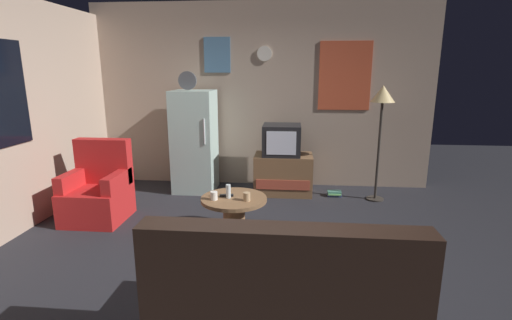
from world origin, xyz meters
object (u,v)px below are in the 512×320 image
at_px(crt_tv, 282,140).
at_px(standing_lamp, 382,103).
at_px(tv_stand, 283,174).
at_px(book_stack, 334,194).
at_px(coffee_table, 234,216).
at_px(remote_control, 227,195).
at_px(armchair, 98,192).
at_px(couch, 283,299).
at_px(fridge, 195,141).
at_px(wine_glass, 228,191).
at_px(mug_ceramic_tan, 247,197).
at_px(mug_ceramic_white, 214,196).

distance_m(crt_tv, standing_lamp, 1.46).
distance_m(tv_stand, book_stack, 0.79).
xyz_separation_m(coffee_table, remote_control, (-0.09, 0.03, 0.23)).
bearing_deg(armchair, couch, -40.39).
height_order(fridge, armchair, fridge).
relative_size(wine_glass, book_stack, 0.73).
height_order(armchair, couch, armchair).
xyz_separation_m(standing_lamp, couch, (-1.24, -2.97, -1.05)).
bearing_deg(wine_glass, mug_ceramic_tan, -18.20).
relative_size(tv_stand, mug_ceramic_tan, 9.33).
xyz_separation_m(crt_tv, mug_ceramic_tan, (-0.32, -1.61, -0.32)).
relative_size(mug_ceramic_tan, couch, 0.05).
height_order(crt_tv, standing_lamp, standing_lamp).
distance_m(crt_tv, mug_ceramic_tan, 1.67).
height_order(fridge, wine_glass, fridge).
xyz_separation_m(fridge, crt_tv, (1.30, -0.04, 0.05)).
xyz_separation_m(crt_tv, armchair, (-2.20, -1.19, -0.47)).
bearing_deg(book_stack, wine_glass, -131.78).
bearing_deg(mug_ceramic_white, armchair, 164.53).
bearing_deg(tv_stand, standing_lamp, -7.58).
bearing_deg(standing_lamp, book_stack, 169.93).
xyz_separation_m(standing_lamp, remote_control, (-1.90, -1.32, -0.91)).
relative_size(mug_ceramic_tan, armchair, 0.09).
bearing_deg(mug_ceramic_white, crt_tv, 67.28).
bearing_deg(tv_stand, fridge, 178.24).
bearing_deg(crt_tv, tv_stand, 1.74).
xyz_separation_m(mug_ceramic_white, armchair, (-1.52, 0.42, -0.15)).
height_order(coffee_table, wine_glass, wine_glass).
bearing_deg(wine_glass, fridge, 115.83).
bearing_deg(remote_control, mug_ceramic_white, -145.07).
bearing_deg(standing_lamp, wine_glass, -143.81).
bearing_deg(book_stack, crt_tv, 174.59).
xyz_separation_m(tv_stand, armchair, (-2.23, -1.19, 0.05)).
relative_size(crt_tv, wine_glass, 3.60).
relative_size(standing_lamp, armchair, 1.66).
xyz_separation_m(fridge, mug_ceramic_white, (0.62, -1.65, -0.27)).
xyz_separation_m(crt_tv, couch, (0.10, -3.14, -0.49)).
height_order(mug_ceramic_tan, book_stack, mug_ceramic_tan).
xyz_separation_m(fridge, tv_stand, (1.33, -0.04, -0.46)).
xyz_separation_m(coffee_table, mug_ceramic_white, (-0.20, -0.09, 0.26)).
bearing_deg(coffee_table, tv_stand, 71.56).
height_order(tv_stand, remote_control, tv_stand).
bearing_deg(book_stack, tv_stand, 174.29).
xyz_separation_m(standing_lamp, mug_ceramic_tan, (-1.66, -1.43, -0.88)).
relative_size(fridge, crt_tv, 3.28).
bearing_deg(fridge, armchair, -126.22).
height_order(wine_glass, mug_ceramic_white, wine_glass).
distance_m(coffee_table, mug_ceramic_white, 0.34).
xyz_separation_m(tv_stand, book_stack, (0.75, -0.07, -0.25)).
bearing_deg(wine_glass, mug_ceramic_white, -153.50).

